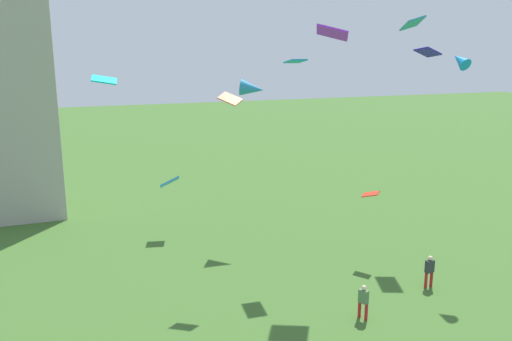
# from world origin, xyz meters

# --- Properties ---
(person_0) EXTENTS (0.41, 0.51, 1.69)m
(person_0) POSITION_xyz_m (6.16, 16.84, 0.96)
(person_0) COLOR red
(person_0) RESTS_ON ground_plane
(person_2) EXTENTS (0.55, 0.32, 1.77)m
(person_2) POSITION_xyz_m (11.26, 18.50, 1.00)
(person_2) COLOR red
(person_2) RESTS_ON ground_plane
(kite_flying_0) EXTENTS (1.94, 1.91, 0.94)m
(kite_flying_0) POSITION_xyz_m (7.60, 23.26, 13.25)
(kite_flying_0) COLOR #A427F0
(kite_flying_1) EXTENTS (1.64, 1.86, 0.93)m
(kite_flying_1) POSITION_xyz_m (14.98, 26.26, 13.99)
(kite_flying_1) COLOR #208AB9
(kite_flying_3) EXTENTS (1.31, 0.93, 0.51)m
(kite_flying_3) POSITION_xyz_m (-4.27, 24.41, 10.93)
(kite_flying_3) COLOR #08C2C9
(kite_flying_4) EXTENTS (1.29, 1.02, 0.50)m
(kite_flying_4) POSITION_xyz_m (9.68, 17.93, 12.25)
(kite_flying_4) COLOR #241AB4
(kite_flying_5) EXTENTS (1.05, 1.45, 0.27)m
(kite_flying_5) POSITION_xyz_m (6.30, 25.11, 11.72)
(kite_flying_5) COLOR #0E95DA
(kite_flying_6) EXTENTS (1.97, 1.75, 1.27)m
(kite_flying_6) POSITION_xyz_m (5.55, 30.15, 9.86)
(kite_flying_6) COLOR #2584BD
(kite_flying_8) EXTENTS (0.77, 1.28, 1.14)m
(kite_flying_8) POSITION_xyz_m (14.58, 21.31, 11.79)
(kite_flying_8) COLOR #1486E0
(kite_flying_9) EXTENTS (1.45, 0.91, 0.96)m
(kite_flying_9) POSITION_xyz_m (0.16, 31.69, 3.65)
(kite_flying_9) COLOR #2D91F1
(kite_flying_10) EXTENTS (1.34, 1.24, 0.69)m
(kite_flying_10) POSITION_xyz_m (1.99, 23.83, 9.85)
(kite_flying_10) COLOR #DD5425
(kite_flying_11) EXTENTS (1.13, 1.18, 0.39)m
(kite_flying_11) POSITION_xyz_m (10.36, 23.01, 4.07)
(kite_flying_11) COLOR red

